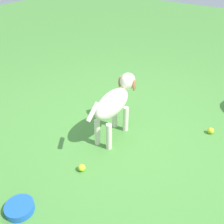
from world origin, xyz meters
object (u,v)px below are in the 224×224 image
(dog, at_px, (115,102))
(tennis_ball_0, at_px, (211,131))
(tennis_ball_2, at_px, (100,106))
(water_bowl, at_px, (20,208))
(tennis_ball_1, at_px, (82,168))

(dog, bearing_deg, tennis_ball_0, -58.98)
(dog, relative_size, tennis_ball_0, 13.35)
(tennis_ball_2, height_order, water_bowl, tennis_ball_2)
(tennis_ball_1, xyz_separation_m, tennis_ball_2, (0.51, -0.92, 0.00))
(tennis_ball_1, bearing_deg, dog, -83.36)
(tennis_ball_1, bearing_deg, tennis_ball_2, -60.88)
(water_bowl, bearing_deg, dog, -91.73)
(tennis_ball_1, xyz_separation_m, water_bowl, (0.11, 0.59, -0.00))
(tennis_ball_0, bearing_deg, tennis_ball_1, 58.04)
(tennis_ball_2, bearing_deg, tennis_ball_1, 119.12)
(dog, relative_size, tennis_ball_1, 13.35)
(water_bowl, bearing_deg, tennis_ball_2, -74.93)
(tennis_ball_2, xyz_separation_m, water_bowl, (-0.41, 1.51, -0.00))
(dog, height_order, tennis_ball_2, dog)
(dog, distance_m, tennis_ball_0, 1.08)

